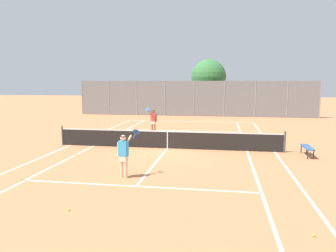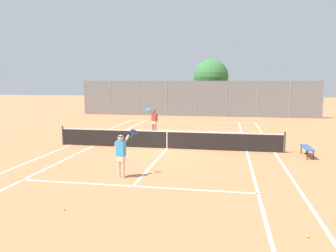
{
  "view_description": "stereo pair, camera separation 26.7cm",
  "coord_description": "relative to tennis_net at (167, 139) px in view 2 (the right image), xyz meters",
  "views": [
    {
      "loc": [
        2.82,
        -16.82,
        3.55
      ],
      "look_at": [
        -0.22,
        1.5,
        1.0
      ],
      "focal_mm": 35.0,
      "sensor_mm": 36.0,
      "label": 1
    },
    {
      "loc": [
        3.09,
        -16.77,
        3.55
      ],
      "look_at": [
        -0.22,
        1.5,
        1.0
      ],
      "focal_mm": 35.0,
      "sensor_mm": 36.0,
      "label": 2
    }
  ],
  "objects": [
    {
      "name": "loose_tennis_ball_3",
      "position": [
        -2.79,
        8.56,
        -0.48
      ],
      "size": [
        0.07,
        0.07,
        0.07
      ],
      "primitive_type": "sphere",
      "color": "#D1DB33",
      "rests_on": "ground"
    },
    {
      "name": "loose_tennis_ball_4",
      "position": [
        -0.6,
        -2.12,
        -0.48
      ],
      "size": [
        0.07,
        0.07,
        0.07
      ],
      "primitive_type": "sphere",
      "color": "#D1DB33",
      "rests_on": "ground"
    },
    {
      "name": "loose_tennis_ball_2",
      "position": [
        -4.32,
        -6.35,
        -0.48
      ],
      "size": [
        0.07,
        0.07,
        0.07
      ],
      "primitive_type": "sphere",
      "color": "#D1DB33",
      "rests_on": "ground"
    },
    {
      "name": "ground_plane",
      "position": [
        0.0,
        0.0,
        -0.51
      ],
      "size": [
        120.0,
        120.0,
        0.0
      ],
      "primitive_type": "plane",
      "color": "#CC7A4C"
    },
    {
      "name": "loose_tennis_ball_5",
      "position": [
        -1.29,
        -8.76,
        -0.48
      ],
      "size": [
        0.07,
        0.07,
        0.07
      ],
      "primitive_type": "sphere",
      "color": "#D1DB33",
      "rests_on": "ground"
    },
    {
      "name": "loose_tennis_ball_1",
      "position": [
        4.97,
        -9.25,
        -0.48
      ],
      "size": [
        0.07,
        0.07,
        0.07
      ],
      "primitive_type": "sphere",
      "color": "#D1DB33",
      "rests_on": "ground"
    },
    {
      "name": "courtside_bench",
      "position": [
        6.87,
        -0.66,
        -0.1
      ],
      "size": [
        0.36,
        1.5,
        0.47
      ],
      "color": "#33598C",
      "rests_on": "ground"
    },
    {
      "name": "court_line_markings",
      "position": [
        0.0,
        0.0,
        -0.51
      ],
      "size": [
        11.1,
        23.9,
        0.01
      ],
      "color": "silver",
      "rests_on": "ground"
    },
    {
      "name": "back_fence",
      "position": [
        -0.0,
        16.53,
        1.3
      ],
      "size": [
        24.29,
        0.08,
        3.61
      ],
      "color": "gray",
      "rests_on": "ground"
    },
    {
      "name": "player_near_side",
      "position": [
        -0.71,
        -5.47,
        0.42
      ],
      "size": [
        0.8,
        0.71,
        1.77
      ],
      "color": "beige",
      "rests_on": "ground"
    },
    {
      "name": "tree_behind_left",
      "position": [
        1.34,
        19.27,
        3.39
      ],
      "size": [
        3.76,
        3.76,
        5.89
      ],
      "color": "brown",
      "rests_on": "ground"
    },
    {
      "name": "loose_tennis_ball_0",
      "position": [
        -4.07,
        -2.33,
        -0.48
      ],
      "size": [
        0.07,
        0.07,
        0.07
      ],
      "primitive_type": "sphere",
      "color": "#D1DB33",
      "rests_on": "ground"
    },
    {
      "name": "player_far_left",
      "position": [
        -1.84,
        5.09,
        0.42
      ],
      "size": [
        0.71,
        0.72,
        1.77
      ],
      "color": "#936B4C",
      "rests_on": "ground"
    },
    {
      "name": "tennis_net",
      "position": [
        0.0,
        0.0,
        0.0
      ],
      "size": [
        12.0,
        0.1,
        1.07
      ],
      "color": "#474C47",
      "rests_on": "ground"
    }
  ]
}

